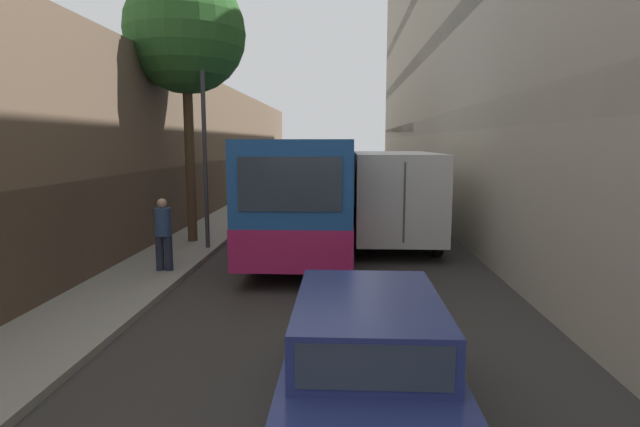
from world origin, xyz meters
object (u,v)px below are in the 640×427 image
(bus, at_px, (308,190))
(street_lamp, at_px, (202,63))
(pedestrian, at_px, (163,232))
(box_truck, at_px, (391,192))
(street_tree_left, at_px, (185,34))
(car_hatchback, at_px, (368,364))
(panel_van, at_px, (310,179))

(bus, relative_size, street_lamp, 1.40)
(bus, xyz_separation_m, pedestrian, (-3.07, -3.80, -0.63))
(pedestrian, bearing_deg, box_truck, 39.33)
(box_truck, xyz_separation_m, street_tree_left, (-6.03, -1.12, 4.60))
(street_lamp, distance_m, street_tree_left, 1.53)
(car_hatchback, bearing_deg, bus, 97.75)
(box_truck, xyz_separation_m, street_lamp, (-5.32, -2.06, 3.64))
(box_truck, relative_size, street_tree_left, 0.91)
(box_truck, bearing_deg, street_tree_left, -169.48)
(bus, xyz_separation_m, box_truck, (2.56, 0.81, -0.14))
(panel_van, bearing_deg, box_truck, -73.67)
(bus, bearing_deg, car_hatchback, -82.25)
(street_tree_left, bearing_deg, panel_van, 78.08)
(pedestrian, bearing_deg, street_tree_left, 96.62)
(car_hatchback, xyz_separation_m, street_tree_left, (-4.81, 9.51, 5.40))
(bus, bearing_deg, panel_van, 93.76)
(pedestrian, relative_size, street_lamp, 0.23)
(pedestrian, height_order, street_tree_left, street_tree_left)
(car_hatchback, height_order, box_truck, box_truck)
(box_truck, distance_m, pedestrian, 7.29)
(panel_van, bearing_deg, street_tree_left, -101.92)
(pedestrian, xyz_separation_m, street_tree_left, (-0.40, 3.49, 5.09))
(car_hatchback, bearing_deg, pedestrian, 126.22)
(bus, height_order, box_truck, bus)
(car_hatchback, xyz_separation_m, panel_van, (-2.15, 22.13, 0.33))
(car_hatchback, height_order, pedestrian, pedestrian)
(panel_van, height_order, pedestrian, panel_van)
(car_hatchback, relative_size, pedestrian, 2.44)
(bus, bearing_deg, street_tree_left, -174.84)
(car_hatchback, xyz_separation_m, box_truck, (1.22, 10.63, 0.79))
(box_truck, distance_m, panel_van, 11.99)
(car_hatchback, relative_size, panel_van, 0.93)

